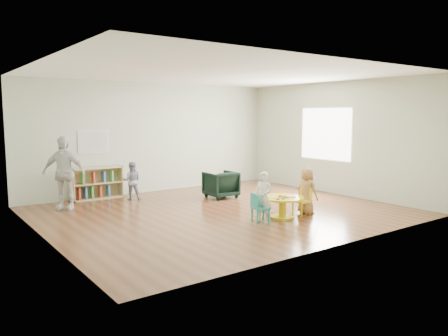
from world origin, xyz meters
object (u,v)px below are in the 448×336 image
activity_table (282,203)px  child_left (263,197)px  armchair (221,184)px  child_right (307,191)px  kid_chair_left (259,207)px  adult_caretaker (64,173)px  kid_chair_right (303,200)px  bookshelf (96,183)px  toddler (132,181)px

activity_table → child_left: child_left is taller
armchair → child_left: child_left is taller
activity_table → child_left: 0.55m
child_right → activity_table: bearing=78.2°
kid_chair_left → adult_caretaker: (-2.56, 3.29, 0.48)m
kid_chair_right → armchair: (-0.27, 2.44, 0.02)m
child_left → child_right: (1.16, 0.02, -0.00)m
bookshelf → child_right: (2.85, -4.06, 0.10)m
activity_table → armchair: size_ratio=1.18×
child_right → kid_chair_left: bearing=78.1°
kid_chair_left → armchair: armchair is taller
toddler → kid_chair_right: bearing=149.5°
child_right → bookshelf: bearing=24.8°
activity_table → toddler: size_ratio=0.92×
activity_table → adult_caretaker: bearing=133.6°
adult_caretaker → child_left: bearing=-13.4°
activity_table → armchair: (0.27, 2.42, 0.03)m
armchair → kid_chair_left: bearing=72.6°
kid_chair_left → toddler: bearing=-149.3°
kid_chair_right → adult_caretaker: size_ratio=0.36×
child_right → toddler: size_ratio=1.04×
toddler → child_right: bearing=150.7°
kid_chair_right → kid_chair_left: bearing=86.7°
adult_caretaker → kid_chair_left: bearing=-13.8°
kid_chair_right → child_left: child_left is taller
bookshelf → toddler: size_ratio=1.33×
bookshelf → toddler: bearing=-44.7°
kid_chair_left → adult_caretaker: size_ratio=0.36×
kid_chair_right → toddler: size_ratio=0.61×
activity_table → kid_chair_right: size_ratio=1.50×
toddler → bookshelf: bearing=-16.8°
kid_chair_right → child_right: size_ratio=0.58×
bookshelf → kid_chair_left: bearing=-68.2°
activity_table → bookshelf: bearing=118.6°
bookshelf → adult_caretaker: adult_caretaker is taller
bookshelf → child_left: 4.42m
kid_chair_right → child_left: 1.07m
activity_table → bookshelf: (-2.20, 4.05, 0.08)m
armchair → kid_chair_right: bearing=98.6°
kid_chair_right → armchair: bearing=4.6°
bookshelf → adult_caretaker: bearing=-142.3°
bookshelf → adult_caretaker: size_ratio=0.78×
child_left → toddler: 3.62m
kid_chair_left → kid_chair_right: 1.13m
kid_chair_right → toddler: 4.04m
child_left → toddler: size_ratio=1.05×
child_left → child_right: child_left is taller
bookshelf → child_left: bearing=-67.6°
activity_table → child_right: child_right is taller
armchair → adult_caretaker: bearing=-12.2°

